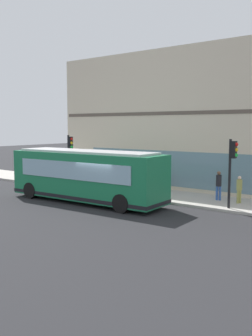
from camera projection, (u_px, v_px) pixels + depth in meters
The scene contains 12 objects.
ground at pixel (106, 206), 21.64m from camera, with size 120.00×120.00×0.00m, color #262628.
sidewalk_curb at pixel (150, 194), 25.15m from camera, with size 3.74×40.00×0.15m, color #B2ADA3.
building_corner at pixel (192, 121), 28.99m from camera, with size 7.40×19.26×9.74m.
city_bus_nearside at pixel (86, 176), 22.68m from camera, with size 2.96×10.14×3.07m.
traffic_light_near_corner at pixel (232, 160), 20.08m from camera, with size 0.32×0.49×3.67m.
traffic_light_down_block at pixel (70, 151), 27.54m from camera, with size 0.32×0.49×3.69m.
fire_hydrant at pixel (127, 185), 26.00m from camera, with size 0.35×0.35×0.74m.
pedestrian_walking_along_curb at pixel (239, 188), 21.63m from camera, with size 0.32×0.32×1.55m.
pedestrian_by_light_pole at pixel (219, 184), 22.50m from camera, with size 0.32×0.32×1.72m.
pedestrian_near_building_entrance at pixel (99, 171), 29.17m from camera, with size 0.32×0.32×1.69m.
pedestrian_near_hydrant at pixel (124, 173), 26.92m from camera, with size 0.32×0.32×1.79m.
newspaper_vending_box at pixel (154, 185), 25.51m from camera, with size 0.44×0.43×0.90m.
Camera 1 is at (-16.14, -13.91, 4.51)m, focal length 41.05 mm.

